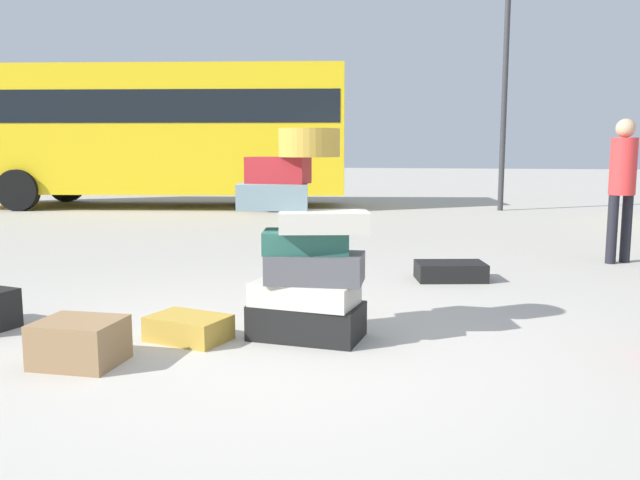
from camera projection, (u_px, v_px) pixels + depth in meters
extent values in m
plane|color=#ADA89E|center=(272.00, 347.00, 4.57)|extent=(80.00, 80.00, 0.00)
cube|color=black|center=(307.00, 321.00, 4.79)|extent=(0.84, 0.56, 0.25)
cube|color=beige|center=(305.00, 293.00, 4.74)|extent=(0.79, 0.54, 0.17)
cube|color=#4C4C51|center=(315.00, 268.00, 4.69)|extent=(0.68, 0.41, 0.21)
cube|color=#26594C|center=(306.00, 242.00, 4.70)|extent=(0.65, 0.44, 0.16)
cube|color=beige|center=(324.00, 222.00, 4.60)|extent=(0.68, 0.48, 0.14)
cube|color=gray|center=(273.00, 197.00, 4.72)|extent=(0.55, 0.38, 0.18)
cube|color=maroon|center=(278.00, 170.00, 4.73)|extent=(0.45, 0.28, 0.19)
cylinder|color=#B28C33|center=(309.00, 143.00, 4.64)|extent=(0.43, 0.43, 0.20)
cube|color=olive|center=(80.00, 342.00, 4.20)|extent=(0.52, 0.44, 0.29)
cube|color=black|center=(450.00, 271.00, 6.87)|extent=(0.78, 0.57, 0.19)
cube|color=#B28C33|center=(189.00, 328.00, 4.73)|extent=(0.63, 0.51, 0.18)
cylinder|color=black|center=(626.00, 229.00, 7.89)|extent=(0.12, 0.12, 0.82)
cylinder|color=black|center=(612.00, 229.00, 7.81)|extent=(0.12, 0.12, 0.82)
cylinder|color=red|center=(623.00, 166.00, 7.75)|extent=(0.30, 0.30, 0.67)
sphere|color=tan|center=(626.00, 128.00, 7.69)|extent=(0.22, 0.22, 0.22)
cube|color=yellow|center=(159.00, 131.00, 15.27)|extent=(8.84, 3.65, 2.80)
cube|color=black|center=(159.00, 109.00, 15.20)|extent=(8.68, 3.65, 0.70)
cylinder|color=black|center=(285.00, 184.00, 16.58)|extent=(0.93, 0.37, 0.90)
cylinder|color=black|center=(274.00, 191.00, 14.11)|extent=(0.93, 0.37, 0.90)
cylinder|color=black|center=(67.00, 184.00, 16.80)|extent=(0.93, 0.37, 0.90)
cylinder|color=black|center=(18.00, 190.00, 14.32)|extent=(0.93, 0.37, 0.90)
cylinder|color=#333338|center=(505.00, 76.00, 14.08)|extent=(0.12, 0.12, 5.77)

